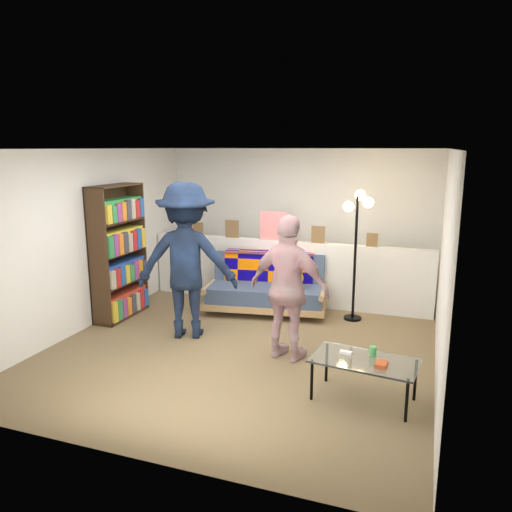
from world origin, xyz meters
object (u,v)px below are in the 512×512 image
at_px(coffee_table, 365,362).
at_px(person_left, 187,261).
at_px(person_right, 289,289).
at_px(floor_lamp, 357,229).
at_px(bookshelf, 119,257).
at_px(futon_sofa, 267,288).

bearing_deg(coffee_table, person_left, 157.72).
bearing_deg(person_left, person_right, 151.92).
distance_m(coffee_table, person_left, 2.67).
bearing_deg(person_right, person_left, 1.68).
relative_size(coffee_table, floor_lamp, 0.58).
distance_m(floor_lamp, person_left, 2.40).
xyz_separation_m(bookshelf, coffee_table, (3.67, -1.33, -0.50)).
height_order(person_left, person_right, person_left).
bearing_deg(coffee_table, bookshelf, 160.15).
height_order(bookshelf, coffee_table, bookshelf).
relative_size(floor_lamp, person_right, 1.09).
xyz_separation_m(futon_sofa, person_right, (0.77, -1.55, 0.49)).
xyz_separation_m(coffee_table, person_left, (-2.41, 0.99, 0.61)).
bearing_deg(person_left, bookshelf, -32.04).
relative_size(bookshelf, coffee_table, 1.80).
xyz_separation_m(bookshelf, person_right, (2.70, -0.62, -0.05)).
relative_size(futon_sofa, coffee_table, 1.77).
distance_m(futon_sofa, person_left, 1.57).
relative_size(bookshelf, floor_lamp, 1.04).
bearing_deg(futon_sofa, coffee_table, -52.38).
height_order(floor_lamp, person_right, floor_lamp).
bearing_deg(bookshelf, person_left, -15.03).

